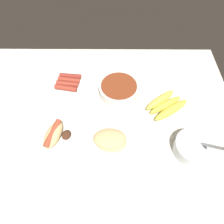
{
  "coord_description": "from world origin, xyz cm",
  "views": [
    {
      "loc": [
        4.85,
        -47.01,
        73.66
      ],
      "look_at": [
        4.56,
        0.25,
        3.0
      ],
      "focal_mm": 31.88,
      "sensor_mm": 36.0,
      "label": 1
    }
  ],
  "objects_px": {
    "bowl_chili": "(119,89)",
    "plate_sausages": "(69,83)",
    "banana_bunch": "(166,105)",
    "plate_hotdog_assembled": "(55,136)",
    "bowl_coleslaw": "(193,147)",
    "bread_stack": "(110,140)"
  },
  "relations": [
    {
      "from": "plate_hotdog_assembled",
      "to": "banana_bunch",
      "type": "bearing_deg",
      "value": 18.4
    },
    {
      "from": "bowl_chili",
      "to": "plate_hotdog_assembled",
      "type": "bearing_deg",
      "value": -137.49
    },
    {
      "from": "plate_sausages",
      "to": "banana_bunch",
      "type": "xyz_separation_m",
      "value": [
        0.45,
        -0.13,
        0.01
      ]
    },
    {
      "from": "plate_sausages",
      "to": "plate_hotdog_assembled",
      "type": "distance_m",
      "value": 0.29
    },
    {
      "from": "banana_bunch",
      "to": "bowl_chili",
      "type": "bearing_deg",
      "value": 158.36
    },
    {
      "from": "plate_hotdog_assembled",
      "to": "bowl_coleslaw",
      "type": "relative_size",
      "value": 1.44
    },
    {
      "from": "bowl_chili",
      "to": "plate_sausages",
      "type": "bearing_deg",
      "value": 168.51
    },
    {
      "from": "banana_bunch",
      "to": "plate_hotdog_assembled",
      "type": "height_order",
      "value": "plate_hotdog_assembled"
    },
    {
      "from": "bowl_chili",
      "to": "bread_stack",
      "type": "distance_m",
      "value": 0.27
    },
    {
      "from": "bowl_chili",
      "to": "banana_bunch",
      "type": "distance_m",
      "value": 0.22
    },
    {
      "from": "plate_sausages",
      "to": "bowl_chili",
      "type": "bearing_deg",
      "value": -11.49
    },
    {
      "from": "plate_sausages",
      "to": "bread_stack",
      "type": "xyz_separation_m",
      "value": [
        0.21,
        -0.31,
        0.03
      ]
    },
    {
      "from": "bowl_coleslaw",
      "to": "bread_stack",
      "type": "bearing_deg",
      "value": 175.57
    },
    {
      "from": "plate_sausages",
      "to": "bowl_coleslaw",
      "type": "xyz_separation_m",
      "value": [
        0.52,
        -0.34,
        0.02
      ]
    },
    {
      "from": "plate_hotdog_assembled",
      "to": "bowl_chili",
      "type": "bearing_deg",
      "value": 42.51
    },
    {
      "from": "bowl_chili",
      "to": "plate_sausages",
      "type": "xyz_separation_m",
      "value": [
        -0.24,
        0.05,
        -0.02
      ]
    },
    {
      "from": "bowl_chili",
      "to": "bread_stack",
      "type": "height_order",
      "value": "bread_stack"
    },
    {
      "from": "plate_sausages",
      "to": "plate_hotdog_assembled",
      "type": "bearing_deg",
      "value": -93.44
    },
    {
      "from": "bowl_coleslaw",
      "to": "banana_bunch",
      "type": "bearing_deg",
      "value": 109.16
    },
    {
      "from": "plate_sausages",
      "to": "bowl_coleslaw",
      "type": "height_order",
      "value": "bowl_coleslaw"
    },
    {
      "from": "bread_stack",
      "to": "bowl_coleslaw",
      "type": "distance_m",
      "value": 0.32
    },
    {
      "from": "bread_stack",
      "to": "bowl_chili",
      "type": "bearing_deg",
      "value": 82.01
    }
  ]
}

